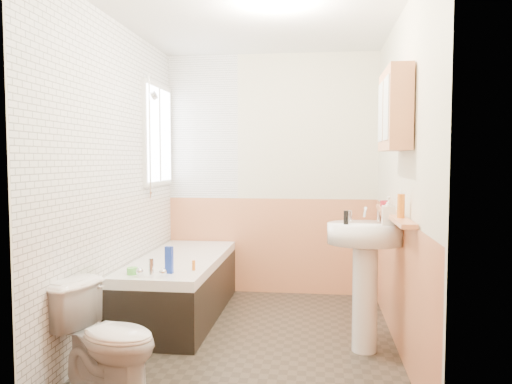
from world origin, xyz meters
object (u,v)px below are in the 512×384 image
at_px(pine_shelf, 393,215).
at_px(medicine_cabinet, 394,110).
at_px(toilet, 107,339).
at_px(bathtub, 180,285).
at_px(sink, 365,260).

xyz_separation_m(pine_shelf, medicine_cabinet, (-0.03, -0.15, 0.74)).
relative_size(toilet, medicine_cabinet, 1.09).
distance_m(bathtub, medicine_cabinet, 2.40).
relative_size(pine_shelf, medicine_cabinet, 2.18).
bearing_deg(medicine_cabinet, toilet, -156.98).
xyz_separation_m(bathtub, sink, (1.57, -0.63, 0.39)).
height_order(sink, pine_shelf, sink).
relative_size(sink, pine_shelf, 0.79).
height_order(toilet, medicine_cabinet, medicine_cabinet).
relative_size(bathtub, sink, 1.65).
relative_size(bathtub, toilet, 2.61).
distance_m(sink, pine_shelf, 0.39).
xyz_separation_m(toilet, sink, (1.60, 0.87, 0.35)).
height_order(bathtub, medicine_cabinet, medicine_cabinet).
bearing_deg(toilet, bathtub, 17.15).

